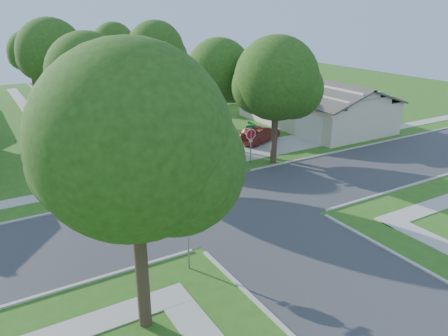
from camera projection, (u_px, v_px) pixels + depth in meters
ground at (227, 203)px, 24.27m from camera, size 100.00×100.00×0.00m
road_ns at (227, 203)px, 24.26m from camera, size 7.00×100.00×0.02m
sidewalk_ne at (153, 106)px, 48.16m from camera, size 1.20×40.00×0.04m
sidewalk_nw at (35, 120)px, 42.32m from camera, size 1.20×40.00×0.04m
driveway at (267, 148)px, 33.77m from camera, size 8.80×3.60×0.05m
stop_sign_sw at (188, 225)px, 17.52m from camera, size 1.05×0.80×2.98m
stop_sign_ne at (251, 136)px, 29.61m from camera, size 1.05×0.80×2.98m
tree_e_near at (220, 74)px, 31.86m from camera, size 4.97×4.80×8.28m
tree_e_mid at (156, 52)px, 41.34m from camera, size 5.59×5.40×9.21m
tree_e_far at (114, 46)px, 51.92m from camera, size 5.17×5.00×8.72m
tree_w_near at (89, 78)px, 27.20m from camera, size 5.38×5.20×8.97m
tree_w_mid at (52, 55)px, 36.76m from camera, size 5.80×5.60×9.56m
tree_w_far at (30, 54)px, 47.58m from camera, size 4.76×4.60×8.04m
tree_sw_corner at (135, 150)px, 12.90m from camera, size 6.21×6.00×9.55m
tree_ne_corner at (277, 82)px, 28.77m from camera, size 5.80×5.60×8.66m
house_ne_near at (314, 108)px, 40.27m from camera, size 8.42×13.60×4.23m
house_ne_far at (217, 81)px, 54.80m from camera, size 8.42×13.60×4.23m
car_driveway at (259, 134)px, 35.01m from camera, size 4.36×2.87×1.36m
car_curb_east at (116, 110)px, 43.60m from camera, size 1.87×3.94×1.30m
car_curb_west at (51, 82)px, 59.39m from camera, size 2.17×4.80×1.36m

